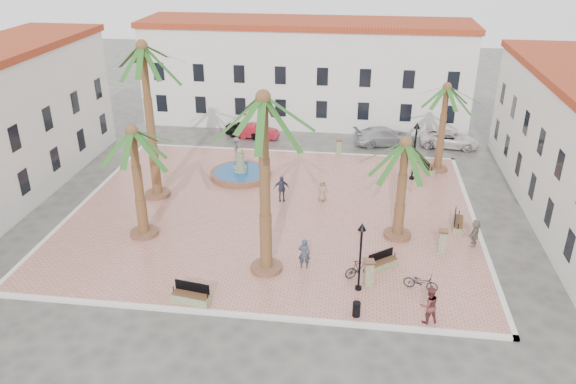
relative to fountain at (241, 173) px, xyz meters
name	(u,v)px	position (x,y,z in m)	size (l,w,h in m)	color
ground	(273,213)	(3.27, -5.22, -0.47)	(120.00, 120.00, 0.00)	#56544F
plaza	(273,212)	(3.27, -5.22, -0.39)	(26.00, 22.00, 0.15)	tan
kerb_n	(293,152)	(3.27, 5.78, -0.39)	(26.30, 0.30, 0.16)	silver
kerb_s	(238,315)	(3.27, -16.22, -0.39)	(26.30, 0.30, 0.16)	silver
kerb_e	(475,224)	(16.27, -5.22, -0.39)	(0.30, 22.30, 0.16)	silver
kerb_w	(87,201)	(-9.73, -5.22, -0.39)	(0.30, 22.30, 0.16)	silver
building_north	(305,72)	(3.27, 14.77, 4.30)	(30.40, 7.40, 9.50)	white
fountain	(241,173)	(0.00, 0.00, 0.00)	(4.51, 4.51, 2.33)	brown
palm_nw	(144,62)	(-5.08, -3.92, 8.98)	(5.66, 5.66, 10.72)	brown
palm_sw	(133,145)	(-4.04, -9.33, 5.47)	(5.52, 5.52, 7.03)	brown
palm_s	(263,118)	(4.00, -12.20, 8.35)	(5.62, 5.62, 10.06)	brown
palm_e	(405,156)	(11.26, -7.53, 4.88)	(5.37, 5.37, 6.39)	brown
palm_ne	(446,98)	(14.77, 3.33, 5.41)	(4.98, 4.98, 6.87)	brown
bench_s	(191,297)	(0.76, -15.60, -0.02)	(2.04, 0.92, 1.04)	gray
bench_se	(383,263)	(10.30, -11.17, -0.05)	(1.73, 1.54, 0.94)	gray
bench_e	(458,224)	(15.03, -6.00, -0.03)	(0.91, 2.03, 1.03)	gray
bench_ne	(425,168)	(13.80, 2.90, -0.03)	(1.33, 2.03, 1.03)	gray
lamppost_s	(361,245)	(9.03, -13.40, 2.32)	(0.42, 0.42, 3.89)	black
lamppost_e	(415,141)	(12.70, 1.30, 2.67)	(0.48, 0.48, 4.40)	black
bollard_se	(369,273)	(9.52, -12.96, 0.46)	(0.63, 0.63, 1.49)	gray
bollard_n	(339,148)	(7.05, 5.18, 0.43)	(0.57, 0.57, 1.44)	gray
bollard_e	(442,241)	(13.68, -9.08, 0.43)	(0.53, 0.53, 1.44)	gray
litter_bin	(356,309)	(8.97, -15.62, 0.07)	(0.39, 0.39, 0.77)	black
cyclist_a	(304,253)	(6.02, -11.72, 0.58)	(0.65, 0.43, 1.79)	#323C4E
bicycle_a	(421,282)	(12.20, -13.00, 0.15)	(0.62, 1.77, 0.93)	black
cyclist_b	(429,305)	(12.32, -15.62, 0.64)	(0.93, 0.73, 1.92)	brown
bicycle_b	(360,268)	(9.07, -12.23, 0.21)	(0.49, 1.74, 1.05)	black
pedestrian_fountain_a	(322,190)	(6.37, -3.23, 0.45)	(0.75, 0.49, 1.54)	#977860
pedestrian_fountain_b	(281,188)	(3.60, -3.60, 0.60)	(1.07, 0.45, 1.82)	#31394F
pedestrian_north	(237,148)	(-1.13, 3.83, 0.54)	(1.11, 0.64, 1.72)	#545358
pedestrian_east	(475,233)	(15.67, -8.01, 0.52)	(1.55, 0.49, 1.67)	#766C5C
car_black	(246,130)	(-1.48, 9.31, 0.18)	(1.52, 3.77, 1.28)	black
car_red	(257,131)	(-0.38, 9.04, 0.16)	(1.33, 3.80, 1.25)	#AC1626
car_silver	(385,136)	(10.84, 8.85, 0.30)	(2.15, 5.30, 1.54)	#B0B1B9
car_white	(449,139)	(16.35, 9.07, 0.22)	(2.29, 4.97, 1.38)	white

